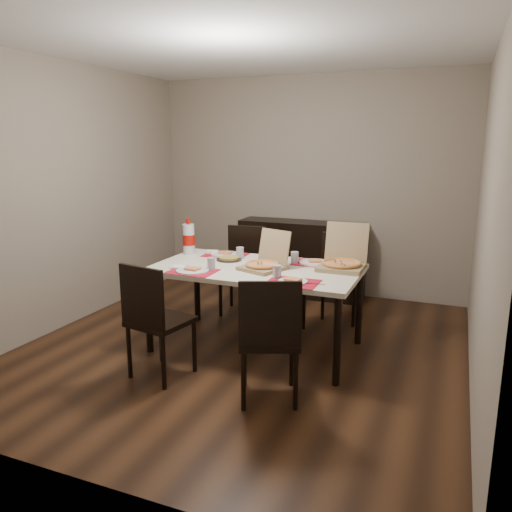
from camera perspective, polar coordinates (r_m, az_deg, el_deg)
name	(u,v)px	position (r m, az deg, el deg)	size (l,w,h in m)	color
ground	(243,349)	(4.60, -1.53, -10.55)	(3.80, 4.00, 0.02)	#3D2313
room_walls	(261,152)	(4.63, 0.53, 11.81)	(3.84, 4.02, 2.62)	gray
sideboard	(301,258)	(6.06, 5.20, -0.28)	(1.50, 0.40, 0.90)	black
dining_table	(256,274)	(4.39, 0.00, -2.12)	(1.80, 1.00, 0.75)	beige
chair_near_left	(154,316)	(3.94, -11.58, -6.78)	(0.49, 0.49, 0.93)	black
chair_near_right	(269,335)	(3.51, 1.53, -8.99)	(0.55, 0.55, 0.93)	black
chair_far_left	(244,266)	(5.43, -1.44, -1.09)	(0.46, 0.46, 0.93)	black
chair_far_right	(334,277)	(5.02, 8.86, -2.40)	(0.52, 0.52, 0.93)	black
setting_near_left	(195,269)	(4.27, -6.94, -1.45)	(0.45, 0.30, 0.11)	red
setting_near_right	(288,279)	(3.93, 3.72, -2.60)	(0.45, 0.30, 0.11)	red
setting_far_left	(227,254)	(4.82, -3.31, 0.26)	(0.46, 0.30, 0.11)	red
setting_far_right	(310,261)	(4.52, 6.23, -0.62)	(0.47, 0.30, 0.11)	red
napkin_loose	(262,270)	(4.23, 0.68, -1.63)	(0.12, 0.11, 0.02)	white
pizza_box_center	(265,263)	(4.29, 0.98, -0.82)	(0.43, 0.45, 0.33)	#8C7551
pizza_box_right	(342,262)	(4.38, 9.84, -0.67)	(0.38, 0.42, 0.38)	#8C7551
faina_plate	(229,259)	(4.64, -3.09, -0.32)	(0.24, 0.24, 0.03)	black
dip_bowl	(279,262)	(4.49, 2.70, -0.73)	(0.11, 0.11, 0.03)	white
soda_bottle	(189,239)	(4.91, -7.69, 1.94)	(0.12, 0.12, 0.35)	silver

